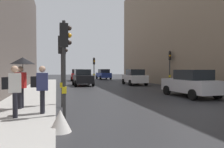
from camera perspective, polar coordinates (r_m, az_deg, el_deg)
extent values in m
plane|color=#28282B|center=(9.94, 21.43, -9.24)|extent=(120.00, 120.00, 0.00)
cube|color=#A8A5A0|center=(14.04, -20.53, -5.79)|extent=(2.73, 40.00, 0.16)
cylinder|color=#2D2D2D|center=(10.25, -13.33, 0.90)|extent=(0.12, 0.12, 3.47)
cube|color=black|center=(10.31, -13.37, 7.67)|extent=(0.37, 0.34, 0.84)
cube|color=yellow|center=(10.27, -13.31, -2.92)|extent=(0.23, 0.25, 0.24)
sphere|color=#2D231E|center=(10.27, -12.38, 9.16)|extent=(0.18, 0.18, 0.18)
sphere|color=orange|center=(10.24, -12.37, 7.72)|extent=(0.18, 0.18, 0.18)
sphere|color=#2D231E|center=(10.21, -12.36, 6.27)|extent=(0.18, 0.18, 0.18)
cylinder|color=#2D2D2D|center=(22.48, 15.36, 1.42)|extent=(0.12, 0.12, 3.68)
cube|color=black|center=(22.52, 15.38, 4.78)|extent=(0.35, 0.37, 0.84)
cube|color=yellow|center=(22.50, 15.34, -0.60)|extent=(0.25, 0.23, 0.24)
sphere|color=#2D231E|center=(22.35, 15.42, 5.48)|extent=(0.18, 0.18, 0.18)
sphere|color=orange|center=(22.33, 15.42, 4.81)|extent=(0.18, 0.18, 0.18)
sphere|color=#2D231E|center=(22.32, 15.41, 4.15)|extent=(0.18, 0.18, 0.18)
cylinder|color=#2D2D2D|center=(28.29, -4.89, 1.12)|extent=(0.12, 0.12, 3.35)
cube|color=black|center=(28.31, -4.90, 3.46)|extent=(0.25, 0.31, 0.84)
cube|color=yellow|center=(28.30, -4.89, -0.15)|extent=(0.21, 0.17, 0.24)
sphere|color=#2D231E|center=(28.13, -4.81, 4.00)|extent=(0.18, 0.18, 0.18)
sphere|color=orange|center=(28.12, -4.81, 3.47)|extent=(0.18, 0.18, 0.18)
sphere|color=#2D231E|center=(28.11, -4.81, 2.94)|extent=(0.18, 0.18, 0.18)
cylinder|color=#2D2D2D|center=(7.82, -12.85, 1.07)|extent=(0.12, 0.12, 3.56)
cube|color=black|center=(7.91, -12.90, 10.22)|extent=(0.30, 0.24, 0.84)
cube|color=yellow|center=(7.85, -12.82, -4.25)|extent=(0.16, 0.20, 0.24)
sphere|color=#2D231E|center=(7.96, -11.51, 12.06)|extent=(0.18, 0.18, 0.18)
sphere|color=orange|center=(7.92, -11.50, 10.21)|extent=(0.18, 0.18, 0.18)
sphere|color=#2D231E|center=(7.88, -11.49, 8.34)|extent=(0.18, 0.18, 0.18)
cube|color=silver|center=(24.13, 6.05, -1.21)|extent=(1.98, 4.27, 0.80)
cube|color=black|center=(23.87, 6.25, 0.49)|extent=(1.68, 2.07, 0.64)
cylinder|color=black|center=(25.17, 3.13, -2.00)|extent=(0.25, 0.65, 0.64)
cylinder|color=black|center=(25.71, 7.00, -1.94)|extent=(0.25, 0.65, 0.64)
cylinder|color=black|center=(22.59, 4.97, -2.40)|extent=(0.25, 0.65, 0.64)
cylinder|color=black|center=(23.19, 9.22, -2.31)|extent=(0.25, 0.65, 0.64)
cube|color=black|center=(23.09, -7.94, -1.33)|extent=(1.83, 4.21, 0.80)
cube|color=black|center=(23.31, -8.02, 0.47)|extent=(1.62, 2.01, 0.64)
cylinder|color=black|center=(21.92, -5.14, -2.52)|extent=(0.22, 0.64, 0.64)
cylinder|color=black|center=(21.67, -9.84, -2.58)|extent=(0.22, 0.64, 0.64)
cylinder|color=black|center=(24.57, -6.26, -2.09)|extent=(0.22, 0.64, 0.64)
cylinder|color=black|center=(24.35, -10.45, -2.14)|extent=(0.22, 0.64, 0.64)
cube|color=red|center=(32.57, -9.35, -0.54)|extent=(2.05, 4.30, 0.80)
cube|color=black|center=(32.80, -9.37, 0.73)|extent=(1.72, 2.09, 0.64)
cylinder|color=black|center=(31.28, -7.61, -1.35)|extent=(0.26, 0.65, 0.64)
cylinder|color=black|center=(31.21, -10.91, -1.37)|extent=(0.26, 0.65, 0.64)
cylinder|color=black|center=(33.97, -7.92, -1.13)|extent=(0.26, 0.65, 0.64)
cylinder|color=black|center=(33.91, -10.95, -1.15)|extent=(0.26, 0.65, 0.64)
cube|color=#BCBCC1|center=(14.65, 20.46, -2.98)|extent=(2.01, 4.28, 0.80)
cube|color=black|center=(14.42, 21.10, -0.19)|extent=(1.70, 2.08, 0.64)
cylinder|color=black|center=(15.26, 14.63, -4.27)|extent=(0.25, 0.65, 0.64)
cylinder|color=black|center=(16.29, 20.00, -3.95)|extent=(0.25, 0.65, 0.64)
cylinder|color=black|center=(13.08, 21.00, -5.27)|extent=(0.25, 0.65, 0.64)
cylinder|color=black|center=(14.27, 26.67, -4.77)|extent=(0.25, 0.65, 0.64)
cube|color=navy|center=(36.92, -2.32, -0.29)|extent=(1.98, 4.27, 0.80)
cube|color=black|center=(36.67, -2.21, 0.82)|extent=(1.69, 2.07, 0.64)
cylinder|color=black|center=(38.02, -4.15, -0.85)|extent=(0.25, 0.65, 0.64)
cylinder|color=black|center=(38.48, -1.54, -0.82)|extent=(0.25, 0.65, 0.64)
cylinder|color=black|center=(35.40, -3.15, -1.02)|extent=(0.25, 0.65, 0.64)
cylinder|color=black|center=(35.89, -0.37, -0.98)|extent=(0.25, 0.65, 0.64)
cylinder|color=black|center=(9.78, -23.21, -5.96)|extent=(0.16, 0.16, 0.85)
cylinder|color=black|center=(9.60, -23.70, -6.10)|extent=(0.16, 0.16, 0.85)
cube|color=red|center=(9.62, -23.50, -1.56)|extent=(0.46, 0.36, 0.66)
sphere|color=tan|center=(9.61, -23.53, 1.24)|extent=(0.24, 0.24, 0.24)
cylinder|color=black|center=(9.57, -22.97, -0.08)|extent=(0.02, 0.02, 0.90)
cone|color=black|center=(9.57, -23.00, 3.34)|extent=(1.00, 1.00, 0.28)
cylinder|color=black|center=(8.09, -24.73, -7.50)|extent=(0.16, 0.16, 0.85)
cylinder|color=black|center=(7.89, -24.74, -7.72)|extent=(0.16, 0.16, 0.85)
cube|color=silver|center=(7.91, -24.79, -2.20)|extent=(0.44, 0.32, 0.66)
sphere|color=tan|center=(7.89, -24.83, 1.21)|extent=(0.24, 0.24, 0.24)
cube|color=black|center=(7.92, -26.97, -2.22)|extent=(0.24, 0.31, 0.40)
cylinder|color=black|center=(8.46, -18.24, -7.05)|extent=(0.16, 0.16, 0.85)
cylinder|color=black|center=(8.26, -18.35, -7.26)|extent=(0.16, 0.16, 0.85)
cube|color=navy|center=(8.28, -18.34, -1.98)|extent=(0.40, 0.27, 0.66)
sphere|color=tan|center=(8.27, -18.36, 1.27)|extent=(0.24, 0.24, 0.24)
cube|color=black|center=(8.31, -20.40, -1.99)|extent=(0.21, 0.28, 0.40)
cone|color=silver|center=(6.38, -13.81, -12.18)|extent=(0.64, 0.64, 0.65)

